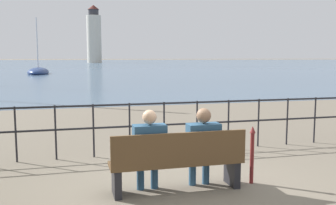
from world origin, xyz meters
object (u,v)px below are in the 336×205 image
at_px(harbor_lighthouse, 94,36).
at_px(closed_umbrella, 252,151).
at_px(seated_person_left, 149,147).
at_px(park_bench, 178,162).
at_px(sailboat_0, 38,72).
at_px(seated_person_right, 203,144).

bearing_deg(harbor_lighthouse, closed_umbrella, -92.56).
bearing_deg(harbor_lighthouse, seated_person_left, -93.25).
relative_size(seated_person_left, harbor_lighthouse, 0.06).
height_order(park_bench, sailboat_0, sailboat_0).
bearing_deg(park_bench, seated_person_left, 169.14).
height_order(park_bench, seated_person_left, seated_person_left).
distance_m(park_bench, seated_person_left, 0.47).
distance_m(seated_person_right, closed_umbrella, 0.82).
height_order(park_bench, closed_umbrella, closed_umbrella).
distance_m(park_bench, closed_umbrella, 1.22).
height_order(park_bench, seated_person_right, seated_person_right).
relative_size(park_bench, closed_umbrella, 2.17).
relative_size(park_bench, harbor_lighthouse, 0.09).
bearing_deg(seated_person_right, park_bench, -169.18).
relative_size(closed_umbrella, harbor_lighthouse, 0.04).
relative_size(park_bench, seated_person_left, 1.62).
xyz_separation_m(seated_person_left, closed_umbrella, (1.62, -0.01, -0.16)).
distance_m(seated_person_left, sailboat_0, 41.88).
bearing_deg(seated_person_left, sailboat_0, 96.50).
distance_m(seated_person_right, harbor_lighthouse, 136.04).
bearing_deg(sailboat_0, seated_person_right, -80.61).
xyz_separation_m(park_bench, seated_person_left, (-0.41, 0.08, 0.23)).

